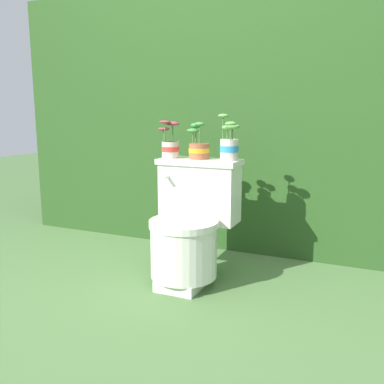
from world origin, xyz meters
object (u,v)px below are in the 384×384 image
potted_plant_middle (229,145)px  potted_plant_left (170,145)px  toilet (191,225)px  potted_plant_midleft (199,147)px

potted_plant_middle → potted_plant_left: bearing=-176.8°
toilet → potted_plant_middle: size_ratio=2.65×
toilet → potted_plant_left: (-0.18, 0.11, 0.42)m
potted_plant_midleft → potted_plant_middle: bearing=-1.0°
toilet → potted_plant_middle: 0.49m
toilet → potted_plant_left: potted_plant_left is taller
potted_plant_left → potted_plant_middle: 0.35m
potted_plant_left → potted_plant_midleft: bearing=7.8°
toilet → potted_plant_midleft: size_ratio=3.23×
potted_plant_left → potted_plant_middle: (0.35, 0.02, 0.01)m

